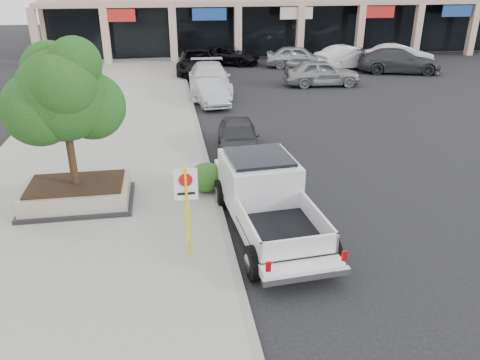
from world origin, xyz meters
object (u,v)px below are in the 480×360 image
(curb_car_d, at_px, (198,62))
(lot_car_c, at_px, (399,61))
(pickup_truck, at_px, (269,201))
(curb_car_c, at_px, (209,79))
(lot_car_e, at_px, (298,57))
(lot_car_f, at_px, (399,55))
(curb_car_b, at_px, (210,92))
(lot_car_b, at_px, (349,57))
(planter_tree, at_px, (68,95))
(planter, at_px, (78,194))
(curb_car_a, at_px, (238,137))
(no_parking_sign, at_px, (187,201))
(lot_car_a, at_px, (322,73))
(lot_car_d, at_px, (227,55))

(curb_car_d, xyz_separation_m, lot_car_c, (13.92, -1.99, 0.00))
(pickup_truck, xyz_separation_m, curb_car_c, (0.05, 16.25, -0.09))
(lot_car_e, xyz_separation_m, lot_car_f, (7.64, -0.68, 0.01))
(curb_car_b, xyz_separation_m, lot_car_e, (7.51, 9.37, 0.13))
(lot_car_b, distance_m, lot_car_f, 4.06)
(pickup_truck, bearing_deg, curb_car_b, 86.44)
(planter_tree, height_order, curb_car_c, planter_tree)
(planter_tree, relative_size, lot_car_e, 0.86)
(planter_tree, height_order, lot_car_f, planter_tree)
(planter, xyz_separation_m, curb_car_a, (5.46, 3.91, 0.19))
(curb_car_c, xyz_separation_m, lot_car_f, (14.91, 6.26, -0.03))
(no_parking_sign, bearing_deg, lot_car_c, 52.99)
(planter_tree, distance_m, curb_car_d, 20.56)
(curb_car_b, height_order, lot_car_c, lot_car_c)
(curb_car_b, relative_size, lot_car_a, 0.86)
(curb_car_c, height_order, lot_car_e, curb_car_c)
(planter_tree, relative_size, lot_car_b, 0.80)
(lot_car_a, bearing_deg, lot_car_c, -61.96)
(curb_car_b, height_order, curb_car_d, curb_car_d)
(curb_car_b, xyz_separation_m, lot_car_a, (7.33, 3.32, 0.14))
(curb_car_b, bearing_deg, curb_car_c, 77.20)
(no_parking_sign, height_order, lot_car_b, no_parking_sign)
(planter, distance_m, lot_car_d, 24.35)
(lot_car_a, xyz_separation_m, lot_car_d, (-4.78, 8.24, -0.11))
(lot_car_d, relative_size, lot_car_f, 1.01)
(pickup_truck, bearing_deg, lot_car_d, 80.34)
(curb_car_b, xyz_separation_m, lot_car_d, (2.55, 11.57, 0.02))
(lot_car_b, height_order, lot_car_f, lot_car_b)
(curb_car_a, height_order, lot_car_e, lot_car_e)
(lot_car_d, bearing_deg, planter_tree, -173.47)
(curb_car_c, xyz_separation_m, lot_car_b, (10.86, 5.95, -0.01))
(pickup_truck, relative_size, lot_car_c, 1.03)
(curb_car_d, distance_m, lot_car_f, 15.08)
(planter, xyz_separation_m, lot_car_b, (16.23, 19.92, 0.35))
(pickup_truck, distance_m, curb_car_c, 16.25)
(no_parking_sign, bearing_deg, planter_tree, 130.42)
(lot_car_e, bearing_deg, planter_tree, 165.30)
(pickup_truck, distance_m, curb_car_b, 13.83)
(curb_car_c, xyz_separation_m, lot_car_d, (2.30, 9.14, -0.15))
(curb_car_c, relative_size, lot_car_e, 1.23)
(lot_car_e, bearing_deg, curb_car_d, 114.04)
(curb_car_b, height_order, lot_car_a, lot_car_a)
(lot_car_a, xyz_separation_m, lot_car_b, (3.77, 5.05, 0.03))
(lot_car_c, distance_m, lot_car_e, 7.14)
(curb_car_b, distance_m, lot_car_d, 11.84)
(lot_car_e, bearing_deg, planter, 165.21)
(lot_car_b, height_order, lot_car_c, lot_car_b)
(planter_tree, xyz_separation_m, curb_car_b, (4.99, 11.39, -2.75))
(lot_car_f, bearing_deg, lot_car_d, 77.88)
(lot_car_b, xyz_separation_m, lot_car_f, (4.05, 0.32, -0.02))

